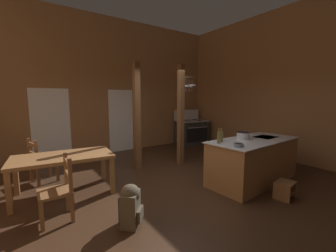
{
  "coord_description": "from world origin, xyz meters",
  "views": [
    {
      "loc": [
        -2.41,
        -3.3,
        1.79
      ],
      "look_at": [
        0.39,
        0.75,
        1.14
      ],
      "focal_mm": 23.03,
      "sensor_mm": 36.0,
      "label": 1
    }
  ],
  "objects_px": {
    "backpack": "(131,204)",
    "stockpot_on_counter": "(243,136)",
    "mixing_bowl_on_counter": "(239,145)",
    "stove_range": "(191,132)",
    "bottle_tall_on_counter": "(219,137)",
    "ladderback_chair_by_post": "(59,190)",
    "kitchen_island": "(253,161)",
    "bottle_short_on_counter": "(221,136)",
    "dining_table": "(63,160)",
    "step_stool": "(285,188)",
    "ladderback_chair_near_window": "(41,162)"
  },
  "relations": [
    {
      "from": "backpack",
      "to": "stockpot_on_counter",
      "type": "distance_m",
      "value": 2.75
    },
    {
      "from": "backpack",
      "to": "mixing_bowl_on_counter",
      "type": "bearing_deg",
      "value": -7.59
    },
    {
      "from": "stove_range",
      "to": "backpack",
      "type": "bearing_deg",
      "value": -139.51
    },
    {
      "from": "bottle_tall_on_counter",
      "to": "ladderback_chair_by_post",
      "type": "bearing_deg",
      "value": 167.93
    },
    {
      "from": "kitchen_island",
      "to": "bottle_short_on_counter",
      "type": "distance_m",
      "value": 0.97
    },
    {
      "from": "bottle_tall_on_counter",
      "to": "dining_table",
      "type": "bearing_deg",
      "value": 149.77
    },
    {
      "from": "step_stool",
      "to": "ladderback_chair_by_post",
      "type": "relative_size",
      "value": 0.42
    },
    {
      "from": "ladderback_chair_near_window",
      "to": "mixing_bowl_on_counter",
      "type": "distance_m",
      "value": 4.03
    },
    {
      "from": "ladderback_chair_by_post",
      "to": "ladderback_chair_near_window",
      "type": "bearing_deg",
      "value": 93.03
    },
    {
      "from": "stockpot_on_counter",
      "to": "bottle_tall_on_counter",
      "type": "distance_m",
      "value": 0.74
    },
    {
      "from": "mixing_bowl_on_counter",
      "to": "bottle_tall_on_counter",
      "type": "distance_m",
      "value": 0.43
    },
    {
      "from": "dining_table",
      "to": "bottle_short_on_counter",
      "type": "height_order",
      "value": "bottle_short_on_counter"
    },
    {
      "from": "step_stool",
      "to": "ladderback_chair_by_post",
      "type": "xyz_separation_m",
      "value": [
        -3.42,
        1.54,
        0.27
      ]
    },
    {
      "from": "backpack",
      "to": "stockpot_on_counter",
      "type": "xyz_separation_m",
      "value": [
        2.67,
        0.14,
        0.68
      ]
    },
    {
      "from": "step_stool",
      "to": "ladderback_chair_near_window",
      "type": "height_order",
      "value": "ladderback_chair_near_window"
    },
    {
      "from": "step_stool",
      "to": "mixing_bowl_on_counter",
      "type": "bearing_deg",
      "value": 139.47
    },
    {
      "from": "stockpot_on_counter",
      "to": "mixing_bowl_on_counter",
      "type": "bearing_deg",
      "value": -148.99
    },
    {
      "from": "ladderback_chair_by_post",
      "to": "kitchen_island",
      "type": "bearing_deg",
      "value": -11.44
    },
    {
      "from": "stove_range",
      "to": "step_stool",
      "type": "bearing_deg",
      "value": -110.02
    },
    {
      "from": "stockpot_on_counter",
      "to": "dining_table",
      "type": "bearing_deg",
      "value": 155.67
    },
    {
      "from": "kitchen_island",
      "to": "step_stool",
      "type": "distance_m",
      "value": 0.88
    },
    {
      "from": "stockpot_on_counter",
      "to": "bottle_short_on_counter",
      "type": "relative_size",
      "value": 1.24
    },
    {
      "from": "mixing_bowl_on_counter",
      "to": "bottle_tall_on_counter",
      "type": "xyz_separation_m",
      "value": [
        -0.06,
        0.41,
        0.08
      ]
    },
    {
      "from": "ladderback_chair_by_post",
      "to": "stockpot_on_counter",
      "type": "xyz_separation_m",
      "value": [
        3.46,
        -0.59,
        0.54
      ]
    },
    {
      "from": "ladderback_chair_near_window",
      "to": "bottle_short_on_counter",
      "type": "relative_size",
      "value": 3.47
    },
    {
      "from": "ladderback_chair_by_post",
      "to": "stockpot_on_counter",
      "type": "relative_size",
      "value": 2.8
    },
    {
      "from": "kitchen_island",
      "to": "bottle_tall_on_counter",
      "type": "height_order",
      "value": "bottle_tall_on_counter"
    },
    {
      "from": "step_stool",
      "to": "ladderback_chair_by_post",
      "type": "distance_m",
      "value": 3.77
    },
    {
      "from": "bottle_tall_on_counter",
      "to": "bottle_short_on_counter",
      "type": "relative_size",
      "value": 1.05
    },
    {
      "from": "kitchen_island",
      "to": "bottle_short_on_counter",
      "type": "height_order",
      "value": "bottle_short_on_counter"
    },
    {
      "from": "stove_range",
      "to": "ladderback_chair_by_post",
      "type": "relative_size",
      "value": 1.39
    },
    {
      "from": "mixing_bowl_on_counter",
      "to": "bottle_tall_on_counter",
      "type": "bearing_deg",
      "value": 98.06
    },
    {
      "from": "kitchen_island",
      "to": "bottle_tall_on_counter",
      "type": "relative_size",
      "value": 7.67
    },
    {
      "from": "ladderback_chair_near_window",
      "to": "mixing_bowl_on_counter",
      "type": "xyz_separation_m",
      "value": [
        2.88,
        -2.77,
        0.5
      ]
    },
    {
      "from": "dining_table",
      "to": "kitchen_island",
      "type": "bearing_deg",
      "value": -25.28
    },
    {
      "from": "dining_table",
      "to": "bottle_short_on_counter",
      "type": "relative_size",
      "value": 6.53
    },
    {
      "from": "stove_range",
      "to": "kitchen_island",
      "type": "bearing_deg",
      "value": -111.11
    },
    {
      "from": "step_stool",
      "to": "mixing_bowl_on_counter",
      "type": "distance_m",
      "value": 1.14
    },
    {
      "from": "backpack",
      "to": "bottle_short_on_counter",
      "type": "bearing_deg",
      "value": 6.36
    },
    {
      "from": "kitchen_island",
      "to": "stove_range",
      "type": "bearing_deg",
      "value": 68.89
    },
    {
      "from": "kitchen_island",
      "to": "bottle_short_on_counter",
      "type": "bearing_deg",
      "value": 162.46
    },
    {
      "from": "backpack",
      "to": "ladderback_chair_near_window",
      "type": "bearing_deg",
      "value": 109.61
    },
    {
      "from": "dining_table",
      "to": "ladderback_chair_by_post",
      "type": "relative_size",
      "value": 1.88
    },
    {
      "from": "ladderback_chair_by_post",
      "to": "bottle_short_on_counter",
      "type": "height_order",
      "value": "bottle_short_on_counter"
    },
    {
      "from": "stove_range",
      "to": "bottle_tall_on_counter",
      "type": "distance_m",
      "value": 4.21
    },
    {
      "from": "stove_range",
      "to": "bottle_short_on_counter",
      "type": "height_order",
      "value": "stove_range"
    },
    {
      "from": "ladderback_chair_near_window",
      "to": "backpack",
      "type": "relative_size",
      "value": 1.59
    },
    {
      "from": "backpack",
      "to": "stockpot_on_counter",
      "type": "height_order",
      "value": "stockpot_on_counter"
    },
    {
      "from": "bottle_short_on_counter",
      "to": "ladderback_chair_near_window",
      "type": "bearing_deg",
      "value": 142.71
    },
    {
      "from": "mixing_bowl_on_counter",
      "to": "bottle_tall_on_counter",
      "type": "relative_size",
      "value": 0.61
    }
  ]
}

